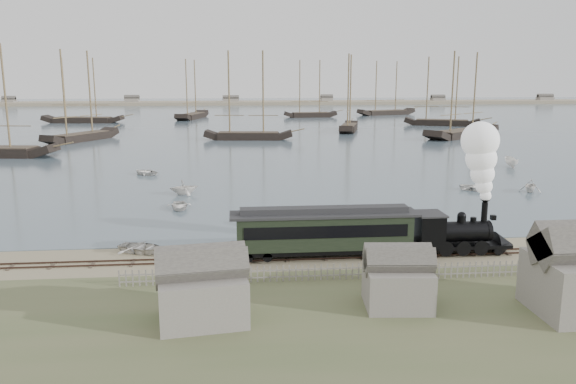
{
  "coord_description": "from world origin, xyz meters",
  "views": [
    {
      "loc": [
        -7.89,
        -44.25,
        14.13
      ],
      "look_at": [
        -3.08,
        7.19,
        3.5
      ],
      "focal_mm": 35.0,
      "sensor_mm": 36.0,
      "label": 1
    }
  ],
  "objects": [
    {
      "name": "rowboat_0",
      "position": [
        -14.11,
        15.81,
        0.44
      ],
      "size": [
        3.99,
        3.07,
        0.77
      ],
      "primitive_type": "imported",
      "rotation": [
        0.0,
        0.0,
        0.12
      ],
      "color": "silver",
      "rests_on": "harbor_water"
    },
    {
      "name": "schooner_7",
      "position": [
        -22.59,
        151.78,
        10.06
      ],
      "size": [
        11.03,
        24.11,
        20.0
      ],
      "primitive_type": null,
      "rotation": [
        0.0,
        0.0,
        1.32
      ],
      "color": "black",
      "rests_on": "harbor_water"
    },
    {
      "name": "shed_left",
      "position": [
        -10.0,
        -13.0,
        0.0
      ],
      "size": [
        5.0,
        4.0,
        4.1
      ],
      "primitive_type": null,
      "color": "slate",
      "rests_on": "ground"
    },
    {
      "name": "passenger_coach",
      "position": [
        -1.08,
        -2.0,
        2.26
      ],
      "size": [
        14.79,
        2.85,
        3.59
      ],
      "color": "black",
      "rests_on": "ground"
    },
    {
      "name": "far_spit",
      "position": [
        0.0,
        250.0,
        0.0
      ],
      "size": [
        500.0,
        20.0,
        1.8
      ],
      "primitive_type": "cube",
      "color": "tan",
      "rests_on": "ground"
    },
    {
      "name": "locomotive",
      "position": [
        11.16,
        -2.0,
        4.74
      ],
      "size": [
        8.27,
        3.09,
        10.31
      ],
      "color": "black",
      "rests_on": "ground"
    },
    {
      "name": "rowboat_4",
      "position": [
        28.58,
        21.13,
        0.86
      ],
      "size": [
        4.0,
        3.89,
        1.6
      ],
      "primitive_type": "imported",
      "rotation": [
        0.0,
        0.0,
        5.67
      ],
      "color": "silver",
      "rests_on": "harbor_water"
    },
    {
      "name": "schooner_3",
      "position": [
        21.86,
        101.8,
        10.06
      ],
      "size": [
        9.03,
        18.44,
        20.0
      ],
      "primitive_type": null,
      "rotation": [
        0.0,
        0.0,
        1.29
      ],
      "color": "black",
      "rests_on": "harbor_water"
    },
    {
      "name": "ground",
      "position": [
        0.0,
        0.0,
        0.0
      ],
      "size": [
        600.0,
        600.0,
        0.0
      ],
      "primitive_type": "plane",
      "color": "tan",
      "rests_on": "ground"
    },
    {
      "name": "schooner_6",
      "position": [
        -55.29,
        136.97,
        10.06
      ],
      "size": [
        25.29,
        8.43,
        20.0
      ],
      "primitive_type": null,
      "rotation": [
        0.0,
        0.0,
        -0.11
      ],
      "color": "black",
      "rests_on": "harbor_water"
    },
    {
      "name": "rowboat_1",
      "position": [
        -14.28,
        23.57,
        0.98
      ],
      "size": [
        3.99,
        4.28,
        1.83
      ],
      "primitive_type": "imported",
      "rotation": [
        0.0,
        0.0,
        1.91
      ],
      "color": "silver",
      "rests_on": "harbor_water"
    },
    {
      "name": "rowboat_3",
      "position": [
        22.16,
        22.65,
        0.46
      ],
      "size": [
        4.53,
        4.74,
        0.8
      ],
      "primitive_type": "imported",
      "rotation": [
        0.0,
        0.0,
        0.92
      ],
      "color": "silver",
      "rests_on": "harbor_water"
    },
    {
      "name": "rowboat_5",
      "position": [
        35.53,
        40.09,
        0.85
      ],
      "size": [
        4.27,
        2.2,
        1.57
      ],
      "primitive_type": "imported",
      "rotation": [
        0.0,
        0.0,
        2.97
      ],
      "color": "silver",
      "rests_on": "harbor_water"
    },
    {
      "name": "schooner_5",
      "position": [
        52.64,
        116.53,
        10.06
      ],
      "size": [
        21.91,
        12.69,
        20.0
      ],
      "primitive_type": null,
      "rotation": [
        0.0,
        0.0,
        -0.38
      ],
      "color": "black",
      "rests_on": "harbor_water"
    },
    {
      "name": "beached_dinghy",
      "position": [
        -15.69,
        0.72,
        0.42
      ],
      "size": [
        4.3,
        4.89,
        0.84
      ],
      "primitive_type": "imported",
      "rotation": [
        0.0,
        0.0,
        1.16
      ],
      "color": "silver",
      "rests_on": "ground"
    },
    {
      "name": "schooner_2",
      "position": [
        -4.99,
        83.86,
        10.06
      ],
      "size": [
        20.35,
        6.77,
        20.0
      ],
      "primitive_type": null,
      "rotation": [
        0.0,
        0.0,
        -0.11
      ],
      "color": "black",
      "rests_on": "harbor_water"
    },
    {
      "name": "rowboat_2",
      "position": [
        -3.28,
        6.45,
        0.84
      ],
      "size": [
        4.11,
        3.71,
        1.56
      ],
      "primitive_type": "imported",
      "rotation": [
        0.0,
        0.0,
        3.82
      ],
      "color": "silver",
      "rests_on": "harbor_water"
    },
    {
      "name": "picket_fence_east",
      "position": [
        12.5,
        -7.5,
        0.0
      ],
      "size": [
        15.0,
        0.1,
        1.2
      ],
      "primitive_type": null,
      "color": "slate",
      "rests_on": "ground"
    },
    {
      "name": "schooner_8",
      "position": [
        18.65,
        153.9,
        10.06
      ],
      "size": [
        18.96,
        6.25,
        20.0
      ],
      "primitive_type": null,
      "rotation": [
        0.0,
        0.0,
        0.11
      ],
      "color": "black",
      "rests_on": "harbor_water"
    },
    {
      "name": "schooner_4",
      "position": [
        45.97,
        84.91,
        10.06
      ],
      "size": [
        24.3,
        20.55,
        20.0
      ],
      "primitive_type": null,
      "rotation": [
        0.0,
        0.0,
        0.65
      ],
      "color": "black",
      "rests_on": "harbor_water"
    },
    {
      "name": "harbor_water",
      "position": [
        0.0,
        170.0,
        0.03
      ],
      "size": [
        600.0,
        336.0,
        0.06
      ],
      "primitive_type": "cube",
      "color": "#495A68",
      "rests_on": "ground"
    },
    {
      "name": "rowboat_6",
      "position": [
        -21.2,
        38.48,
        0.48
      ],
      "size": [
        4.87,
        5.01,
        0.85
      ],
      "primitive_type": "imported",
      "rotation": [
        0.0,
        0.0,
        4.01
      ],
      "color": "silver",
      "rests_on": "harbor_water"
    },
    {
      "name": "schooner_9",
      "position": [
        48.86,
        164.4,
        10.06
      ],
      "size": [
        23.95,
        13.14,
        20.0
      ],
      "primitive_type": null,
      "rotation": [
        0.0,
        0.0,
        0.35
      ],
      "color": "black",
      "rests_on": "harbor_water"
    },
    {
      "name": "schooner_1",
      "position": [
        -42.28,
        84.99,
        10.06
      ],
      "size": [
        13.87,
        20.68,
        20.0
      ],
      "primitive_type": null,
      "rotation": [
        0.0,
        0.0,
        1.09
      ],
      "color": "black",
      "rests_on": "harbor_water"
    },
    {
      "name": "shed_mid",
      "position": [
        2.0,
        -12.0,
        0.0
      ],
      "size": [
        4.0,
        3.5,
        3.6
      ],
      "primitive_type": null,
      "color": "slate",
      "rests_on": "ground"
    },
    {
      "name": "rail_track",
      "position": [
        0.0,
        -2.0,
        0.04
      ],
      "size": [
        120.0,
        1.8,
        0.16
      ],
      "color": "#3B2820",
      "rests_on": "ground"
    },
    {
      "name": "picket_fence_west",
      "position": [
        -6.5,
        -7.0,
        0.0
      ],
      "size": [
        19.0,
        0.1,
        1.2
      ],
      "primitive_type": null,
      "color": "slate",
      "rests_on": "ground"
    }
  ]
}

